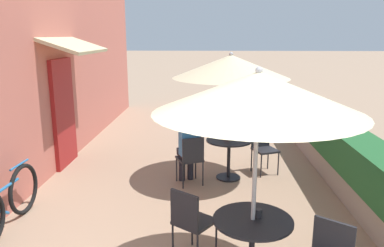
{
  "coord_description": "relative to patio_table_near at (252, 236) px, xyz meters",
  "views": [
    {
      "loc": [
        0.43,
        -2.03,
        2.54
      ],
      "look_at": [
        0.15,
        4.44,
        1.0
      ],
      "focal_mm": 35.0,
      "sensor_mm": 36.0,
      "label": 1
    }
  ],
  "objects": [
    {
      "name": "coffee_cup_near",
      "position": [
        0.06,
        0.04,
        0.23
      ],
      "size": [
        0.07,
        0.07,
        0.09
      ],
      "color": "#232328",
      "rests_on": "patio_table_near"
    },
    {
      "name": "cafe_facade_wall",
      "position": [
        -3.44,
        3.99,
        1.55
      ],
      "size": [
        0.98,
        11.15,
        4.2
      ],
      "color": "#C66B5B",
      "rests_on": "ground_plane"
    },
    {
      "name": "patio_table_near",
      "position": [
        0.0,
        0.0,
        0.0
      ],
      "size": [
        0.81,
        0.81,
        0.72
      ],
      "color": "black",
      "rests_on": "ground_plane"
    },
    {
      "name": "patio_table_mid",
      "position": [
        -0.08,
        2.94,
        0.0
      ],
      "size": [
        0.81,
        0.81,
        0.72
      ],
      "color": "black",
      "rests_on": "ground_plane"
    },
    {
      "name": "cafe_chair_near_left",
      "position": [
        -0.65,
        0.38,
        -0.02
      ],
      "size": [
        0.56,
        0.56,
        0.87
      ],
      "rotation": [
        0.0,
        0.0,
        5.66
      ],
      "color": "#232328",
      "rests_on": "ground_plane"
    },
    {
      "name": "coffee_cup_mid",
      "position": [
        -0.14,
        3.01,
        0.23
      ],
      "size": [
        0.07,
        0.07,
        0.09
      ],
      "color": "#B73D3D",
      "rests_on": "patio_table_mid"
    },
    {
      "name": "patio_umbrella_near",
      "position": [
        -0.0,
        0.0,
        1.48
      ],
      "size": [
        2.0,
        2.0,
        2.26
      ],
      "color": "#B7B7BC",
      "rests_on": "ground_plane"
    },
    {
      "name": "cafe_chair_mid_left",
      "position": [
        0.58,
        3.29,
        -0.02
      ],
      "size": [
        0.52,
        0.52,
        0.87
      ],
      "rotation": [
        0.0,
        0.0,
        3.53
      ],
      "color": "#232328",
      "rests_on": "ground_plane"
    },
    {
      "name": "seated_patron_mid_right",
      "position": [
        -0.79,
        2.69,
        0.15
      ],
      "size": [
        0.45,
        0.49,
        1.25
      ],
      "rotation": [
        0.0,
        0.0,
        6.67
      ],
      "color": "#23232D",
      "rests_on": "ground_plane"
    },
    {
      "name": "cafe_chair_mid_right",
      "position": [
        -0.75,
        2.58,
        -0.02
      ],
      "size": [
        0.52,
        0.52,
        0.87
      ],
      "rotation": [
        0.0,
        0.0,
        6.67
      ],
      "color": "#232328",
      "rests_on": "ground_plane"
    },
    {
      "name": "planter_hedge",
      "position": [
        1.85,
        4.02,
        -0.0
      ],
      "size": [
        0.6,
        10.15,
        1.01
      ],
      "color": "gray",
      "rests_on": "ground_plane"
    },
    {
      "name": "bicycle_second",
      "position": [
        -3.14,
        0.92,
        -0.15
      ],
      "size": [
        0.15,
        1.79,
        0.83
      ],
      "rotation": [
        0.0,
        0.0,
        -0.05
      ],
      "color": "black",
      "rests_on": "ground_plane"
    },
    {
      "name": "patio_umbrella_mid",
      "position": [
        -0.08,
        2.94,
        1.48
      ],
      "size": [
        2.0,
        2.0,
        2.26
      ],
      "color": "#B7B7BC",
      "rests_on": "ground_plane"
    }
  ]
}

